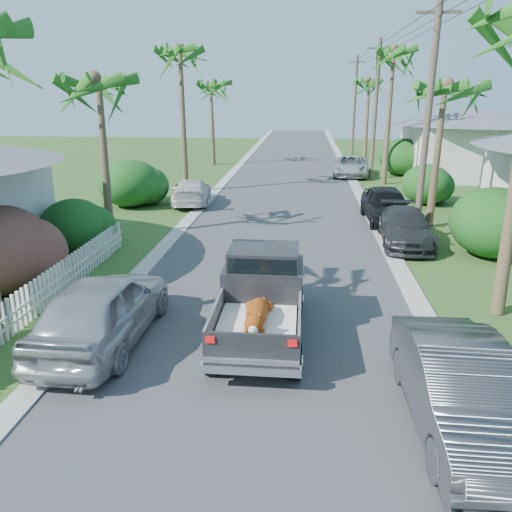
# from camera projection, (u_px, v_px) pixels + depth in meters

# --- Properties ---
(ground) EXTENTS (120.00, 120.00, 0.00)m
(ground) POSITION_uv_depth(u_px,v_px,m) (238.00, 440.00, 8.54)
(ground) COLOR #375821
(ground) RESTS_ON ground
(road) EXTENTS (8.00, 100.00, 0.02)m
(road) POSITION_uv_depth(u_px,v_px,m) (288.00, 185.00, 32.18)
(road) COLOR #38383A
(road) RESTS_ON ground
(curb_left) EXTENTS (0.60, 100.00, 0.06)m
(curb_left) POSITION_uv_depth(u_px,v_px,m) (222.00, 184.00, 32.57)
(curb_left) COLOR #A5A39E
(curb_left) RESTS_ON ground
(curb_right) EXTENTS (0.60, 100.00, 0.06)m
(curb_right) POSITION_uv_depth(u_px,v_px,m) (355.00, 186.00, 31.79)
(curb_right) COLOR #A5A39E
(curb_right) RESTS_ON ground
(pickup_truck) EXTENTS (1.98, 5.12, 2.06)m
(pickup_truck) POSITION_uv_depth(u_px,v_px,m) (263.00, 291.00, 12.28)
(pickup_truck) COLOR black
(pickup_truck) RESTS_ON ground
(parked_car_rn) EXTENTS (1.72, 4.68, 1.53)m
(parked_car_rn) POSITION_uv_depth(u_px,v_px,m) (462.00, 391.00, 8.61)
(parked_car_rn) COLOR #303235
(parked_car_rn) RESTS_ON ground
(parked_car_rm) EXTENTS (2.11, 4.69, 1.33)m
(parked_car_rm) POSITION_uv_depth(u_px,v_px,m) (405.00, 227.00, 19.46)
(parked_car_rm) COLOR #27292C
(parked_car_rm) RESTS_ON ground
(parked_car_rf) EXTENTS (2.07, 4.73, 1.59)m
(parked_car_rf) POSITION_uv_depth(u_px,v_px,m) (386.00, 205.00, 22.75)
(parked_car_rf) COLOR black
(parked_car_rf) RESTS_ON ground
(parked_car_rd) EXTENTS (2.89, 5.34, 1.42)m
(parked_car_rd) POSITION_uv_depth(u_px,v_px,m) (351.00, 166.00, 35.58)
(parked_car_rd) COLOR #B9BDC1
(parked_car_rd) RESTS_ON ground
(parked_car_ln) EXTENTS (2.10, 5.00, 1.69)m
(parked_car_ln) POSITION_uv_depth(u_px,v_px,m) (103.00, 309.00, 11.66)
(parked_car_ln) COLOR #A8ABAF
(parked_car_ln) RESTS_ON ground
(parked_car_lf) EXTENTS (2.39, 4.74, 1.32)m
(parked_car_lf) POSITION_uv_depth(u_px,v_px,m) (192.00, 192.00, 26.56)
(parked_car_lf) COLOR silver
(parked_car_lf) RESTS_ON ground
(palm_l_b) EXTENTS (4.40, 4.40, 7.40)m
(palm_l_b) POSITION_uv_depth(u_px,v_px,m) (97.00, 79.00, 18.59)
(palm_l_b) COLOR brown
(palm_l_b) RESTS_ON ground
(palm_l_c) EXTENTS (4.40, 4.40, 9.20)m
(palm_l_c) POSITION_uv_depth(u_px,v_px,m) (180.00, 50.00, 27.43)
(palm_l_c) COLOR brown
(palm_l_c) RESTS_ON ground
(palm_l_d) EXTENTS (4.40, 4.40, 7.70)m
(palm_l_d) POSITION_uv_depth(u_px,v_px,m) (211.00, 83.00, 39.29)
(palm_l_d) COLOR brown
(palm_l_d) RESTS_ON ground
(palm_r_b) EXTENTS (4.40, 4.40, 7.20)m
(palm_r_b) POSITION_uv_depth(u_px,v_px,m) (445.00, 86.00, 20.28)
(palm_r_b) COLOR brown
(palm_r_b) RESTS_ON ground
(palm_r_c) EXTENTS (4.40, 4.40, 9.40)m
(palm_r_c) POSITION_uv_depth(u_px,v_px,m) (394.00, 50.00, 30.05)
(palm_r_c) COLOR brown
(palm_r_c) RESTS_ON ground
(palm_r_d) EXTENTS (4.40, 4.40, 8.00)m
(palm_r_d) POSITION_uv_depth(u_px,v_px,m) (370.00, 80.00, 43.70)
(palm_r_d) COLOR brown
(palm_r_d) RESTS_ON ground
(shrub_l_c) EXTENTS (2.40, 2.64, 2.00)m
(shrub_l_c) POSITION_uv_depth(u_px,v_px,m) (74.00, 226.00, 18.35)
(shrub_l_c) COLOR #124219
(shrub_l_c) RESTS_ON ground
(shrub_l_d) EXTENTS (3.20, 3.52, 2.40)m
(shrub_l_d) POSITION_uv_depth(u_px,v_px,m) (130.00, 183.00, 25.92)
(shrub_l_d) COLOR #124219
(shrub_l_d) RESTS_ON ground
(shrub_r_b) EXTENTS (3.00, 3.30, 2.50)m
(shrub_r_b) POSITION_uv_depth(u_px,v_px,m) (493.00, 222.00, 17.85)
(shrub_r_b) COLOR #124219
(shrub_r_b) RESTS_ON ground
(shrub_r_c) EXTENTS (2.60, 2.86, 2.10)m
(shrub_r_c) POSITION_uv_depth(u_px,v_px,m) (427.00, 184.00, 26.45)
(shrub_r_c) COLOR #124219
(shrub_r_c) RESTS_ON ground
(shrub_r_d) EXTENTS (3.20, 3.52, 2.60)m
(shrub_r_d) POSITION_uv_depth(u_px,v_px,m) (402.00, 157.00, 35.79)
(shrub_r_d) COLOR #124219
(shrub_r_d) RESTS_ON ground
(picket_fence) EXTENTS (0.10, 11.00, 1.00)m
(picket_fence) POSITION_uv_depth(u_px,v_px,m) (53.00, 284.00, 14.13)
(picket_fence) COLOR white
(picket_fence) RESTS_ON ground
(house_right_far) EXTENTS (9.00, 8.00, 4.60)m
(house_right_far) POSITION_uv_depth(u_px,v_px,m) (476.00, 146.00, 35.08)
(house_right_far) COLOR silver
(house_right_far) RESTS_ON ground
(utility_pole_b) EXTENTS (1.60, 0.26, 9.00)m
(utility_pole_b) POSITION_uv_depth(u_px,v_px,m) (427.00, 122.00, 18.90)
(utility_pole_b) COLOR brown
(utility_pole_b) RESTS_ON ground
(utility_pole_c) EXTENTS (1.60, 0.26, 9.00)m
(utility_pole_c) POSITION_uv_depth(u_px,v_px,m) (375.00, 110.00, 33.09)
(utility_pole_c) COLOR brown
(utility_pole_c) RESTS_ON ground
(utility_pole_d) EXTENTS (1.60, 0.26, 9.00)m
(utility_pole_d) POSITION_uv_depth(u_px,v_px,m) (355.00, 105.00, 47.28)
(utility_pole_d) COLOR brown
(utility_pole_d) RESTS_ON ground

